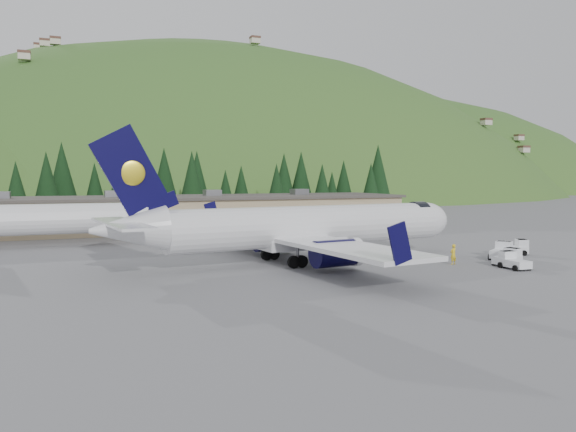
# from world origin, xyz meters

# --- Properties ---
(ground) EXTENTS (600.00, 600.00, 0.00)m
(ground) POSITION_xyz_m (0.00, 0.00, 0.00)
(ground) COLOR slate
(airliner) EXTENTS (37.31, 35.08, 12.37)m
(airliner) POSITION_xyz_m (-1.08, -0.12, 3.30)
(airliner) COLOR white
(airliner) RESTS_ON ground
(second_airliner) EXTENTS (27.50, 11.00, 10.05)m
(second_airliner) POSITION_xyz_m (-24.92, 22.00, 3.32)
(second_airliner) COLOR white
(second_airliner) RESTS_ON ground
(baggage_tug_a) EXTENTS (3.17, 2.37, 1.54)m
(baggage_tug_a) POSITION_xyz_m (16.00, -8.81, 0.69)
(baggage_tug_a) COLOR white
(baggage_tug_a) RESTS_ON ground
(baggage_tug_b) EXTENTS (3.39, 2.79, 1.62)m
(baggage_tug_b) POSITION_xyz_m (21.69, -3.63, 0.72)
(baggage_tug_b) COLOR white
(baggage_tug_b) RESTS_ON ground
(baggage_tug_c) EXTENTS (1.82, 2.88, 1.50)m
(baggage_tug_c) POSITION_xyz_m (14.80, -10.53, 0.67)
(baggage_tug_c) COLOR white
(baggage_tug_c) RESTS_ON ground
(terminal_building) EXTENTS (71.00, 17.00, 6.10)m
(terminal_building) POSITION_xyz_m (-5.01, 38.00, 2.62)
(terminal_building) COLOR tan
(terminal_building) RESTS_ON ground
(baggage_tug_d) EXTENTS (3.52, 3.12, 1.70)m
(baggage_tug_d) POSITION_xyz_m (18.25, -5.54, 0.76)
(baggage_tug_d) COLOR white
(baggage_tug_d) RESTS_ON ground
(ramp_worker) EXTENTS (0.77, 0.58, 1.90)m
(ramp_worker) POSITION_xyz_m (11.44, -6.63, 0.95)
(ramp_worker) COLOR yellow
(ramp_worker) RESTS_ON ground
(tree_line) EXTENTS (111.28, 17.47, 14.42)m
(tree_line) POSITION_xyz_m (-5.68, 62.09, 7.40)
(tree_line) COLOR black
(tree_line) RESTS_ON ground
(hills) EXTENTS (614.00, 330.00, 300.00)m
(hills) POSITION_xyz_m (53.34, 207.38, -82.80)
(hills) COLOR #2E5F26
(hills) RESTS_ON ground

